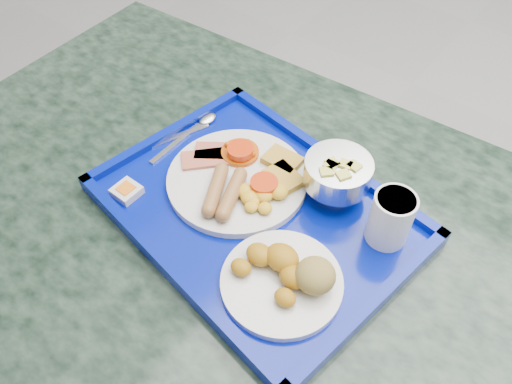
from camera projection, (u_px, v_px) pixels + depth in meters
floor at (505, 259)px, 1.64m from camera, size 6.00×6.00×0.00m
table at (240, 286)px, 0.93m from camera, size 1.26×0.88×0.76m
tray at (256, 211)px, 0.78m from camera, size 0.52×0.42×0.03m
main_plate at (241, 179)px, 0.80m from camera, size 0.23×0.23×0.04m
bread_plate at (287, 276)px, 0.68m from camera, size 0.17×0.17×0.06m
fruit_bowl at (338, 173)px, 0.76m from camera, size 0.10×0.10×0.07m
juice_cup at (391, 217)px, 0.71m from camera, size 0.06×0.06×0.09m
spoon at (199, 125)px, 0.90m from camera, size 0.03×0.16×0.01m
knife at (165, 141)px, 0.87m from camera, size 0.07×0.16×0.00m
jam_packet at (127, 191)px, 0.79m from camera, size 0.04×0.04×0.02m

